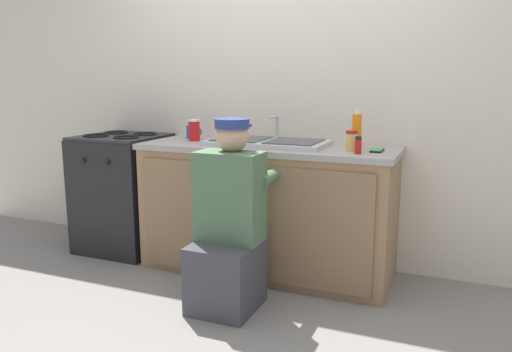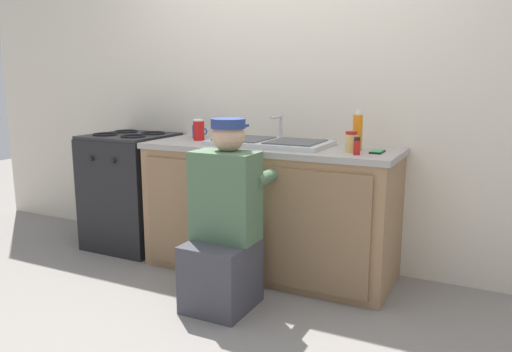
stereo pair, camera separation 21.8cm
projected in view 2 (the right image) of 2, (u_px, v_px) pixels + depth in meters
The scene contains 13 objects.
ground_plane at pixel (249, 285), 3.27m from camera, with size 12.00×12.00×0.00m, color gray.
back_wall at pixel (290, 89), 3.60m from camera, with size 6.00×0.10×2.50m, color beige.
counter_cabinet at pixel (268, 212), 3.44m from camera, with size 1.71×0.62×0.85m.
countertop at pixel (269, 148), 3.36m from camera, with size 1.75×0.62×0.04m, color #9E9993.
sink_double_basin at pixel (269, 142), 3.36m from camera, with size 0.80×0.44×0.19m.
stove_range at pixel (132, 190), 3.97m from camera, with size 0.61×0.62×0.91m.
plumber_person at pixel (224, 230), 2.90m from camera, with size 0.42×0.61×1.10m.
spice_bottle_red at pixel (357, 146), 2.92m from camera, with size 0.04×0.04×0.10m.
soda_cup_red at pixel (199, 130), 3.60m from camera, with size 0.08×0.08×0.15m.
cell_phone at pixel (377, 152), 3.01m from camera, with size 0.07×0.14×0.01m.
soap_bottle_orange at pixel (358, 132), 3.11m from camera, with size 0.06×0.06×0.25m.
condiment_jar at pixel (351, 142), 3.02m from camera, with size 0.07×0.07×0.13m.
coffee_mug at pixel (198, 132), 3.76m from camera, with size 0.13×0.08×0.09m.
Camera 2 is at (1.41, -2.72, 1.33)m, focal length 35.00 mm.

